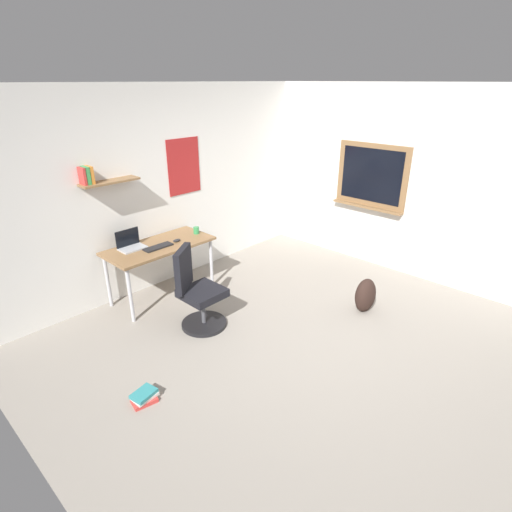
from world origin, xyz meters
TOP-DOWN VIEW (x-y plane):
  - ground_plane at (0.00, 0.00)m, footprint 5.20×5.20m
  - wall_back at (-0.00, 2.45)m, footprint 5.00×0.30m
  - wall_right at (2.45, 0.03)m, footprint 0.22×5.00m
  - desk at (-0.44, 2.05)m, footprint 1.35×0.64m
  - office_chair at (-0.57, 1.16)m, footprint 0.56×0.57m
  - laptop at (-0.74, 2.20)m, footprint 0.31×0.21m
  - keyboard at (-0.50, 1.97)m, footprint 0.37×0.13m
  - computer_mouse at (-0.22, 1.97)m, footprint 0.10×0.06m
  - coffee_mug at (0.14, 2.02)m, footprint 0.08×0.08m
  - backpack at (1.03, -0.08)m, footprint 0.32×0.22m
  - book_stack_on_floor at (-1.69, 0.56)m, footprint 0.24×0.19m

SIDE VIEW (x-z plane):
  - ground_plane at x=0.00m, z-range 0.00..0.00m
  - book_stack_on_floor at x=-1.69m, z-range 0.00..0.10m
  - backpack at x=1.03m, z-range 0.00..0.43m
  - office_chair at x=-0.57m, z-range -0.07..0.88m
  - desk at x=-0.44m, z-range 0.29..1.01m
  - keyboard at x=-0.50m, z-range 0.72..0.74m
  - computer_mouse at x=-0.22m, z-range 0.72..0.76m
  - coffee_mug at x=0.14m, z-range 0.72..0.81m
  - laptop at x=-0.74m, z-range 0.66..0.89m
  - wall_right at x=2.45m, z-range 0.00..2.60m
  - wall_back at x=0.00m, z-range 0.00..2.60m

